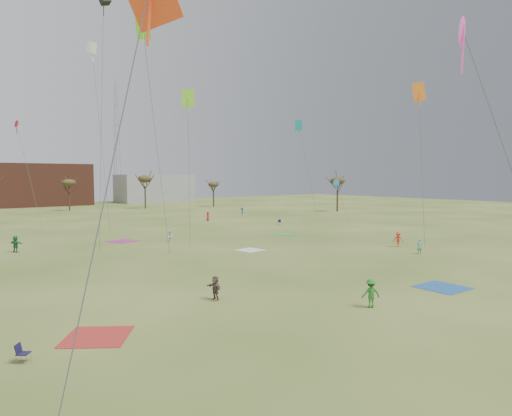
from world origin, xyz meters
TOP-DOWN VIEW (x-y plane):
  - ground at (0.00, 0.00)m, footprint 260.00×260.00m
  - flyer_near_center at (-2.32, -2.99)m, footprint 1.39×1.19m
  - spectator_fore_c at (-9.25, 4.69)m, footprint 0.52×1.55m
  - flyer_mid_b at (20.64, 10.76)m, footprint 1.27×1.35m
  - flyer_mid_c at (18.18, 6.39)m, footprint 0.73×0.63m
  - spectator_mid_e at (0.87, 30.97)m, footprint 0.91×0.95m
  - flyer_far_a at (-16.23, 34.68)m, footprint 1.39×1.77m
  - flyer_far_b at (19.58, 51.95)m, footprint 0.89×1.00m
  - flyer_far_c at (30.78, 56.27)m, footprint 1.17×1.32m
  - blanket_red at (-18.05, 2.51)m, footprint 4.50×4.50m
  - blanket_blue at (6.19, -3.07)m, footprint 3.36×3.36m
  - blanket_cream at (5.21, 19.76)m, footprint 2.93×2.93m
  - blanket_plum at (-3.57, 35.62)m, footprint 4.08×4.08m
  - blanket_olive at (17.55, 27.85)m, footprint 3.78×3.78m
  - camp_chair_left at (-21.78, 1.31)m, footprint 0.74×0.73m
  - camp_chair_right at (25.84, 38.47)m, footprint 0.73×0.72m
  - kites_aloft at (-3.30, 28.54)m, footprint 59.16×68.76m
  - tree_line at (-2.85, 79.12)m, footprint 117.44×49.32m
  - building_brick at (5.00, 120.00)m, footprint 26.00×16.00m
  - building_grey at (40.00, 118.00)m, footprint 24.00×12.00m
  - radio_tower at (30.00, 125.00)m, footprint 1.51×1.72m

SIDE VIEW (x-z plane):
  - ground at x=0.00m, z-range 0.00..0.00m
  - blanket_red at x=-18.05m, z-range -0.01..0.02m
  - blanket_blue at x=6.19m, z-range -0.01..0.02m
  - blanket_cream at x=5.21m, z-range -0.01..0.02m
  - blanket_plum at x=-3.57m, z-range -0.01..0.02m
  - blanket_olive at x=17.55m, z-range -0.01..0.02m
  - camp_chair_left at x=-21.78m, z-range -0.18..0.69m
  - camp_chair_right at x=25.84m, z-range -0.18..0.69m
  - spectator_mid_e at x=0.87m, z-range 0.00..1.54m
  - spectator_fore_c at x=-9.25m, z-range 0.00..1.66m
  - flyer_mid_c at x=18.18m, z-range 0.00..1.69m
  - flyer_far_b at x=19.58m, z-range 0.00..1.71m
  - flyer_far_c at x=30.78m, z-range 0.00..1.78m
  - flyer_mid_b at x=20.64m, z-range 0.00..1.83m
  - flyer_near_center at x=-2.32m, z-range 0.00..1.87m
  - flyer_far_a at x=-16.23m, z-range 0.00..1.88m
  - building_grey at x=40.00m, z-range 0.00..9.00m
  - building_brick at x=5.00m, z-range 0.00..12.00m
  - tree_line at x=-2.85m, z-range 2.63..11.54m
  - radio_tower at x=30.00m, z-range -1.29..39.71m
  - kites_aloft at x=-3.30m, z-range 9.08..37.02m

